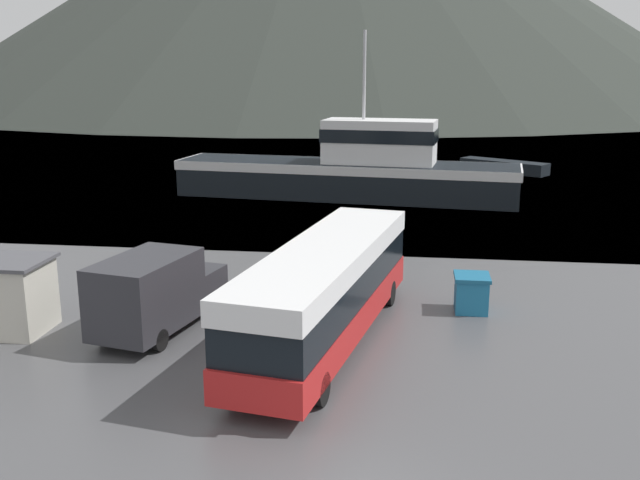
{
  "coord_description": "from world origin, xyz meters",
  "views": [
    {
      "loc": [
        0.94,
        -12.23,
        8.54
      ],
      "look_at": [
        -2.49,
        14.17,
        2.0
      ],
      "focal_mm": 40.0,
      "sensor_mm": 36.0,
      "label": 1
    }
  ],
  "objects_px": {
    "storage_bin": "(471,293)",
    "small_boat": "(504,166)",
    "dock_kiosk": "(10,295)",
    "tour_bus": "(327,288)",
    "delivery_van": "(156,291)",
    "fishing_boat": "(353,169)"
  },
  "relations": [
    {
      "from": "storage_bin",
      "to": "small_boat",
      "type": "height_order",
      "value": "storage_bin"
    },
    {
      "from": "fishing_boat",
      "to": "small_boat",
      "type": "distance_m",
      "value": 17.43
    },
    {
      "from": "tour_bus",
      "to": "delivery_van",
      "type": "xyz_separation_m",
      "value": [
        -5.64,
        0.2,
        -0.41
      ]
    },
    {
      "from": "delivery_van",
      "to": "small_boat",
      "type": "height_order",
      "value": "delivery_van"
    },
    {
      "from": "dock_kiosk",
      "to": "delivery_van",
      "type": "bearing_deg",
      "value": 7.17
    },
    {
      "from": "tour_bus",
      "to": "fishing_boat",
      "type": "distance_m",
      "value": 25.45
    },
    {
      "from": "delivery_van",
      "to": "dock_kiosk",
      "type": "height_order",
      "value": "delivery_van"
    },
    {
      "from": "fishing_boat",
      "to": "dock_kiosk",
      "type": "height_order",
      "value": "fishing_boat"
    },
    {
      "from": "storage_bin",
      "to": "dock_kiosk",
      "type": "height_order",
      "value": "dock_kiosk"
    },
    {
      "from": "fishing_boat",
      "to": "storage_bin",
      "type": "distance_m",
      "value": 22.71
    },
    {
      "from": "delivery_van",
      "to": "small_boat",
      "type": "xyz_separation_m",
      "value": [
        15.64,
        38.39,
        -0.9
      ]
    },
    {
      "from": "tour_bus",
      "to": "delivery_van",
      "type": "height_order",
      "value": "tour_bus"
    },
    {
      "from": "tour_bus",
      "to": "storage_bin",
      "type": "xyz_separation_m",
      "value": [
        4.76,
        3.57,
        -1.11
      ]
    },
    {
      "from": "fishing_boat",
      "to": "small_boat",
      "type": "xyz_separation_m",
      "value": [
        11.32,
        13.18,
        -1.43
      ]
    },
    {
      "from": "dock_kiosk",
      "to": "small_boat",
      "type": "height_order",
      "value": "dock_kiosk"
    },
    {
      "from": "delivery_van",
      "to": "dock_kiosk",
      "type": "relative_size",
      "value": 2.25
    },
    {
      "from": "small_boat",
      "to": "storage_bin",
      "type": "bearing_deg",
      "value": 25.91
    },
    {
      "from": "tour_bus",
      "to": "small_boat",
      "type": "height_order",
      "value": "tour_bus"
    },
    {
      "from": "fishing_boat",
      "to": "storage_bin",
      "type": "xyz_separation_m",
      "value": [
        6.08,
        -21.85,
        -1.22
      ]
    },
    {
      "from": "storage_bin",
      "to": "small_boat",
      "type": "xyz_separation_m",
      "value": [
        5.24,
        35.03,
        -0.2
      ]
    },
    {
      "from": "tour_bus",
      "to": "storage_bin",
      "type": "distance_m",
      "value": 6.05
    },
    {
      "from": "fishing_boat",
      "to": "dock_kiosk",
      "type": "distance_m",
      "value": 27.37
    }
  ]
}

